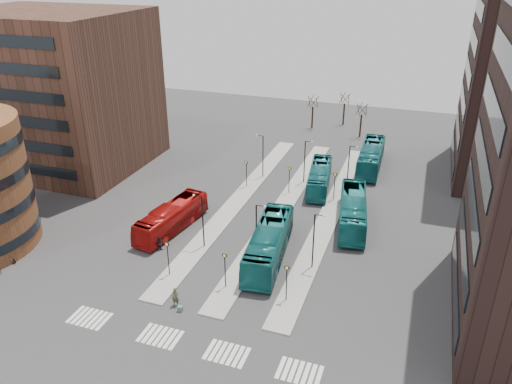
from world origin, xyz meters
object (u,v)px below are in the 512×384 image
(red_bus, at_px, (172,218))
(teal_bus_b, at_px, (319,177))
(commuter_c, at_px, (259,270))
(teal_bus_c, at_px, (353,211))
(commuter_b, at_px, (261,255))
(suitcase, at_px, (180,309))
(traveller, at_px, (175,297))
(bicycle_mid, at_px, (8,260))
(teal_bus_d, at_px, (371,157))
(commuter_a, at_px, (159,243))
(teal_bus_a, at_px, (269,243))

(red_bus, height_order, teal_bus_b, red_bus)
(commuter_c, bearing_deg, red_bus, -113.37)
(teal_bus_c, bearing_deg, commuter_b, -131.91)
(suitcase, height_order, traveller, traveller)
(commuter_c, bearing_deg, commuter_b, -164.95)
(commuter_b, xyz_separation_m, commuter_c, (0.62, -2.43, -0.04))
(suitcase, distance_m, bicycle_mid, 20.11)
(teal_bus_d, relative_size, commuter_a, 8.08)
(commuter_a, distance_m, commuter_b, 11.23)
(teal_bus_d, xyz_separation_m, traveller, (-12.23, -38.39, -0.84))
(red_bus, height_order, teal_bus_a, teal_bus_a)
(red_bus, distance_m, commuter_a, 4.37)
(commuter_a, bearing_deg, commuter_c, 174.71)
(teal_bus_a, bearing_deg, red_bus, 164.25)
(traveller, bearing_deg, commuter_b, 51.36)
(teal_bus_c, height_order, commuter_b, teal_bus_c)
(suitcase, bearing_deg, teal_bus_a, 58.26)
(commuter_c, relative_size, bicycle_mid, 1.16)
(red_bus, distance_m, commuter_c, 13.70)
(traveller, bearing_deg, bicycle_mid, 169.45)
(red_bus, bearing_deg, commuter_c, -15.75)
(teal_bus_d, bearing_deg, teal_bus_b, -122.61)
(bicycle_mid, bearing_deg, red_bus, -60.47)
(teal_bus_d, bearing_deg, commuter_a, -122.82)
(traveller, xyz_separation_m, commuter_a, (-6.14, 7.99, -0.15))
(suitcase, bearing_deg, commuter_b, 58.13)
(teal_bus_c, relative_size, commuter_b, 6.66)
(commuter_a, relative_size, bicycle_mid, 1.02)
(red_bus, bearing_deg, bicycle_mid, -128.09)
(teal_bus_d, relative_size, bicycle_mid, 8.21)
(bicycle_mid, bearing_deg, traveller, -104.95)
(suitcase, height_order, teal_bus_a, teal_bus_a)
(teal_bus_d, height_order, commuter_a, teal_bus_d)
(commuter_b, bearing_deg, traveller, 131.94)
(commuter_b, bearing_deg, bicycle_mid, 90.69)
(bicycle_mid, bearing_deg, teal_bus_b, -56.13)
(teal_bus_b, relative_size, teal_bus_c, 0.90)
(teal_bus_c, bearing_deg, commuter_a, -154.92)
(teal_bus_d, relative_size, commuter_b, 6.80)
(traveller, height_order, commuter_c, traveller)
(teal_bus_d, xyz_separation_m, commuter_a, (-18.36, -30.40, -0.99))
(suitcase, bearing_deg, traveller, 132.59)
(teal_bus_c, relative_size, commuter_c, 6.93)
(red_bus, distance_m, teal_bus_c, 21.02)
(commuter_a, bearing_deg, teal_bus_b, -119.91)
(teal_bus_d, distance_m, commuter_c, 32.45)
(red_bus, bearing_deg, commuter_a, -72.26)
(teal_bus_c, relative_size, commuter_a, 7.92)
(teal_bus_b, height_order, teal_bus_c, teal_bus_c)
(teal_bus_b, bearing_deg, red_bus, -136.70)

